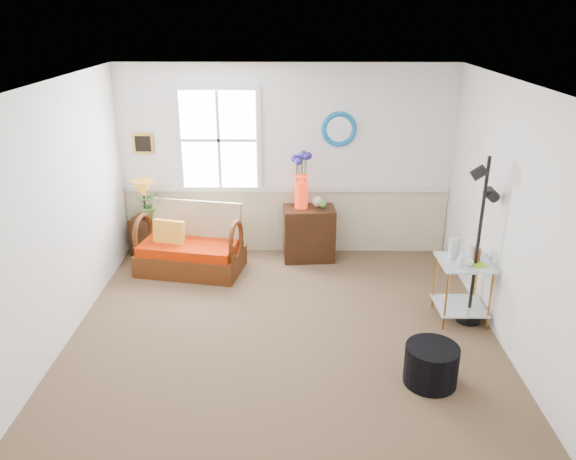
{
  "coord_description": "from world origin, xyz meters",
  "views": [
    {
      "loc": [
        0.1,
        -4.91,
        3.23
      ],
      "look_at": [
        0.04,
        0.55,
        1.07
      ],
      "focal_mm": 35.0,
      "sensor_mm": 36.0,
      "label": 1
    }
  ],
  "objects_px": {
    "cabinet": "(309,234)",
    "floor_lamp": "(478,243)",
    "side_table": "(461,290)",
    "ottoman": "(431,365)",
    "loveseat": "(190,240)",
    "lamp_stand": "(145,237)"
  },
  "relations": [
    {
      "from": "cabinet",
      "to": "floor_lamp",
      "type": "relative_size",
      "value": 0.39
    },
    {
      "from": "cabinet",
      "to": "side_table",
      "type": "xyz_separation_m",
      "value": [
        1.64,
        -1.62,
        -0.02
      ]
    },
    {
      "from": "side_table",
      "to": "ottoman",
      "type": "bearing_deg",
      "value": -116.61
    },
    {
      "from": "cabinet",
      "to": "ottoman",
      "type": "bearing_deg",
      "value": -73.43
    },
    {
      "from": "loveseat",
      "to": "ottoman",
      "type": "bearing_deg",
      "value": -31.24
    },
    {
      "from": "lamp_stand",
      "to": "side_table",
      "type": "relative_size",
      "value": 0.81
    },
    {
      "from": "lamp_stand",
      "to": "side_table",
      "type": "distance_m",
      "value": 4.25
    },
    {
      "from": "ottoman",
      "to": "cabinet",
      "type": "bearing_deg",
      "value": 110.86
    },
    {
      "from": "loveseat",
      "to": "side_table",
      "type": "relative_size",
      "value": 1.89
    },
    {
      "from": "loveseat",
      "to": "lamp_stand",
      "type": "height_order",
      "value": "loveseat"
    },
    {
      "from": "loveseat",
      "to": "cabinet",
      "type": "relative_size",
      "value": 1.8
    },
    {
      "from": "side_table",
      "to": "ottoman",
      "type": "distance_m",
      "value": 1.31
    },
    {
      "from": "cabinet",
      "to": "ottoman",
      "type": "height_order",
      "value": "cabinet"
    },
    {
      "from": "cabinet",
      "to": "floor_lamp",
      "type": "bearing_deg",
      "value": -48.14
    },
    {
      "from": "ottoman",
      "to": "side_table",
      "type": "bearing_deg",
      "value": 63.39
    },
    {
      "from": "loveseat",
      "to": "ottoman",
      "type": "distance_m",
      "value": 3.54
    },
    {
      "from": "lamp_stand",
      "to": "floor_lamp",
      "type": "height_order",
      "value": "floor_lamp"
    },
    {
      "from": "cabinet",
      "to": "side_table",
      "type": "relative_size",
      "value": 1.05
    },
    {
      "from": "lamp_stand",
      "to": "cabinet",
      "type": "height_order",
      "value": "cabinet"
    },
    {
      "from": "loveseat",
      "to": "cabinet",
      "type": "distance_m",
      "value": 1.62
    },
    {
      "from": "side_table",
      "to": "floor_lamp",
      "type": "relative_size",
      "value": 0.37
    },
    {
      "from": "loveseat",
      "to": "side_table",
      "type": "bearing_deg",
      "value": -9.86
    }
  ]
}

